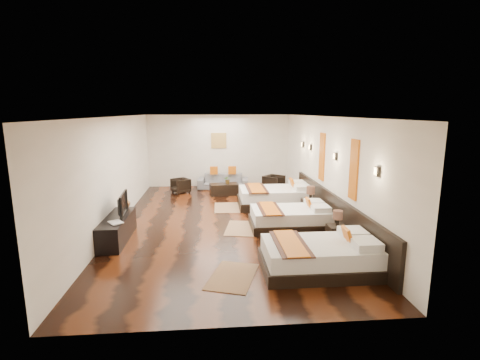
{
  "coord_description": "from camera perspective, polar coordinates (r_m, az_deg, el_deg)",
  "views": [
    {
      "loc": [
        -0.33,
        -9.15,
        2.94
      ],
      "look_at": [
        0.46,
        0.21,
        1.1
      ],
      "focal_mm": 26.47,
      "sensor_mm": 36.0,
      "label": 1
    }
  ],
  "objects": [
    {
      "name": "orange_panel_b",
      "position": [
        10.01,
        13.07,
        3.68
      ],
      "size": [
        0.04,
        0.4,
        1.3
      ],
      "primitive_type": "cube",
      "color": "#D86014",
      "rests_on": "right_wall"
    },
    {
      "name": "sconce_lounge",
      "position": [
        11.89,
        10.05,
        5.65
      ],
      "size": [
        0.07,
        0.12,
        0.18
      ],
      "color": "black",
      "rests_on": "right_wall"
    },
    {
      "name": "sconce_mid",
      "position": [
        8.95,
        15.1,
        3.71
      ],
      "size": [
        0.07,
        0.12,
        0.18
      ],
      "color": "black",
      "rests_on": "right_wall"
    },
    {
      "name": "tv",
      "position": [
        8.66,
        -18.85,
        -3.73
      ],
      "size": [
        0.19,
        0.93,
        0.53
      ],
      "primitive_type": "imported",
      "rotation": [
        0.0,
        0.0,
        1.65
      ],
      "color": "black",
      "rests_on": "tv_console"
    },
    {
      "name": "bed_far",
      "position": [
        11.16,
        5.82,
        -2.67
      ],
      "size": [
        2.29,
        1.44,
        0.87
      ],
      "color": "black",
      "rests_on": "floor"
    },
    {
      "name": "nightstand_a",
      "position": [
        8.24,
        15.34,
        -8.19
      ],
      "size": [
        0.4,
        0.4,
        0.79
      ],
      "color": "black",
      "rests_on": "floor"
    },
    {
      "name": "sofa",
      "position": [
        13.6,
        -2.74,
        -0.21
      ],
      "size": [
        1.98,
        0.92,
        0.56
      ],
      "primitive_type": "imported",
      "rotation": [
        0.0,
        0.0,
        -0.09
      ],
      "color": "slate",
      "rests_on": "floor"
    },
    {
      "name": "coffee_table",
      "position": [
        12.59,
        -2.56,
        -1.5
      ],
      "size": [
        1.06,
        0.64,
        0.4
      ],
      "primitive_type": "cube",
      "rotation": [
        0.0,
        0.0,
        0.14
      ],
      "color": "black",
      "rests_on": "floor"
    },
    {
      "name": "left_wall",
      "position": [
        9.59,
        -19.36,
        1.21
      ],
      "size": [
        0.01,
        9.5,
        2.8
      ],
      "primitive_type": "cube",
      "color": "silver",
      "rests_on": "floor"
    },
    {
      "name": "book",
      "position": [
        8.11,
        -20.21,
        -6.63
      ],
      "size": [
        0.4,
        0.42,
        0.03
      ],
      "primitive_type": "imported",
      "rotation": [
        0.0,
        0.0,
        0.61
      ],
      "color": "black",
      "rests_on": "tv_console"
    },
    {
      "name": "back_wall",
      "position": [
        13.99,
        -3.43,
        4.74
      ],
      "size": [
        5.5,
        0.01,
        2.8
      ],
      "primitive_type": "cube",
      "color": "silver",
      "rests_on": "floor"
    },
    {
      "name": "nightstand_b",
      "position": [
        10.18,
        11.22,
        -4.13
      ],
      "size": [
        0.44,
        0.44,
        0.87
      ],
      "color": "black",
      "rests_on": "floor"
    },
    {
      "name": "orange_panel_a",
      "position": [
        7.96,
        17.87,
        1.59
      ],
      "size": [
        0.04,
        0.4,
        1.3
      ],
      "primitive_type": "cube",
      "color": "#D86014",
      "rests_on": "right_wall"
    },
    {
      "name": "table_plant",
      "position": [
        12.55,
        -2.0,
        0.07
      ],
      "size": [
        0.3,
        0.27,
        0.29
      ],
      "primitive_type": "imported",
      "rotation": [
        0.0,
        0.0,
        0.19
      ],
      "color": "#27541C",
      "rests_on": "coffee_table"
    },
    {
      "name": "headboard_panel",
      "position": [
        9.23,
        14.69,
        -4.95
      ],
      "size": [
        0.08,
        6.6,
        0.9
      ],
      "primitive_type": "cube",
      "color": "black",
      "rests_on": "floor"
    },
    {
      "name": "sconce_near",
      "position": [
        6.94,
        21.21,
        1.3
      ],
      "size": [
        0.07,
        0.12,
        0.18
      ],
      "color": "black",
      "rests_on": "right_wall"
    },
    {
      "name": "gold_artwork",
      "position": [
        13.93,
        -3.45,
        6.36
      ],
      "size": [
        0.6,
        0.04,
        0.6
      ],
      "primitive_type": "cube",
      "color": "#AD873F",
      "rests_on": "back_wall"
    },
    {
      "name": "tv_console",
      "position": [
        8.68,
        -19.18,
        -7.42
      ],
      "size": [
        0.5,
        1.8,
        0.55
      ],
      "primitive_type": "cube",
      "color": "black",
      "rests_on": "floor"
    },
    {
      "name": "armchair_left",
      "position": [
        13.05,
        -9.56,
        -0.9
      ],
      "size": [
        0.8,
        0.79,
        0.53
      ],
      "primitive_type": "imported",
      "rotation": [
        0.0,
        0.0,
        -1.01
      ],
      "color": "black",
      "rests_on": "floor"
    },
    {
      "name": "jute_mat_far",
      "position": [
        10.95,
        -2.15,
        -4.47
      ],
      "size": [
        0.77,
        1.21,
        0.01
      ],
      "primitive_type": "cube",
      "rotation": [
        0.0,
        0.0,
        -0.02
      ],
      "color": "#8B6746",
      "rests_on": "floor"
    },
    {
      "name": "jute_mat_mid",
      "position": [
        9.08,
        0.22,
        -7.77
      ],
      "size": [
        0.96,
        1.32,
        0.01
      ],
      "primitive_type": "cube",
      "rotation": [
        0.0,
        0.0,
        -0.19
      ],
      "color": "#8B6746",
      "rests_on": "floor"
    },
    {
      "name": "right_wall",
      "position": [
        9.77,
        13.64,
        1.7
      ],
      "size": [
        0.01,
        9.5,
        2.8
      ],
      "primitive_type": "cube",
      "color": "silver",
      "rests_on": "floor"
    },
    {
      "name": "bed_near",
      "position": [
        6.91,
        12.93,
        -11.82
      ],
      "size": [
        2.15,
        1.35,
        0.82
      ],
      "color": "black",
      "rests_on": "floor"
    },
    {
      "name": "figurine",
      "position": [
        9.3,
        -18.18,
        -3.41
      ],
      "size": [
        0.35,
        0.35,
        0.31
      ],
      "primitive_type": "imported",
      "rotation": [
        0.0,
        0.0,
        -0.23
      ],
      "color": "brown",
      "rests_on": "tv_console"
    },
    {
      "name": "armchair_right",
      "position": [
        13.18,
        5.48,
        -0.52
      ],
      "size": [
        0.92,
        0.92,
        0.6
      ],
      "primitive_type": "imported",
      "rotation": [
        0.0,
        0.0,
        0.85
      ],
      "color": "black",
      "rests_on": "floor"
    },
    {
      "name": "jute_mat_near",
      "position": [
        6.61,
        -1.2,
        -15.26
      ],
      "size": [
        1.09,
        1.37,
        0.01
      ],
      "primitive_type": "cube",
      "rotation": [
        0.0,
        0.0,
        -0.32
      ],
      "color": "#8B6746",
      "rests_on": "floor"
    },
    {
      "name": "ceiling",
      "position": [
        9.15,
        -2.78,
        10.19
      ],
      "size": [
        5.5,
        9.5,
        0.01
      ],
      "primitive_type": "cube",
      "color": "white",
      "rests_on": "floor"
    },
    {
      "name": "bed_mid",
      "position": [
        9.17,
        8.23,
        -6.01
      ],
      "size": [
        2.02,
        1.27,
        0.77
      ],
      "color": "black",
      "rests_on": "floor"
    },
    {
      "name": "sconce_far",
      "position": [
        11.03,
        11.24,
        5.2
      ],
      "size": [
        0.07,
        0.12,
        0.18
      ],
      "color": "black",
      "rests_on": "right_wall"
    },
    {
      "name": "floor",
      "position": [
        9.61,
        -2.62,
        -6.74
      ],
      "size": [
        5.5,
        9.5,
        0.01
      ],
      "primitive_type": "cube",
      "color": "black",
      "rests_on": "ground"
    }
  ]
}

